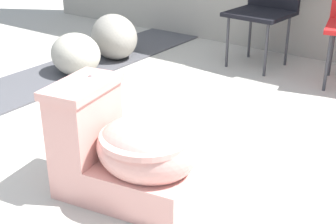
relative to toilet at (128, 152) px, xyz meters
name	(u,v)px	position (x,y,z in m)	size (l,w,h in m)	color
ground_plane	(117,188)	(-0.08, 0.01, -0.22)	(14.00, 14.00, 0.00)	#B7B2A8
gravel_strip	(15,90)	(-1.48, 0.51, -0.21)	(0.56, 8.00, 0.01)	#4C4C51
toilet	(128,152)	(0.00, 0.00, 0.00)	(0.69, 0.48, 0.52)	#E09E93
folding_chair_left	(267,0)	(-0.35, 2.09, 0.29)	(0.47, 0.47, 0.83)	black
boulder_near	(114,37)	(-1.41, 1.48, -0.04)	(0.48, 0.36, 0.37)	gray
boulder_far	(76,54)	(-1.37, 1.01, -0.06)	(0.42, 0.36, 0.32)	#ADA899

